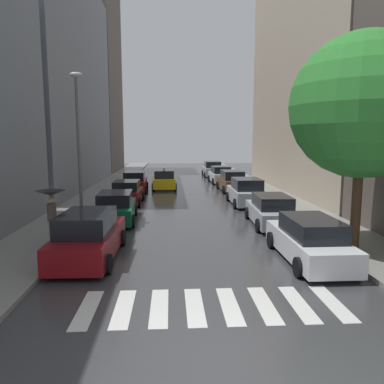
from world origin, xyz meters
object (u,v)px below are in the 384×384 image
at_px(parked_car_left_nearest, 89,237).
at_px(parked_car_left_second, 116,208).
at_px(parked_car_right_third, 246,192).
at_px(parked_car_right_sixth, 212,169).
at_px(parked_car_left_third, 127,193).
at_px(taxi_midroad, 164,180).
at_px(parked_car_right_fourth, 232,182).
at_px(parked_car_right_fifth, 221,175).
at_px(street_tree_right, 363,106).
at_px(parked_car_right_nearest, 309,240).
at_px(parked_car_right_second, 271,211).
at_px(pedestrian_foreground, 51,203).
at_px(parked_car_left_fourth, 135,182).
at_px(lamp_post_left, 78,137).

bearing_deg(parked_car_left_nearest, parked_car_left_second, 0.37).
bearing_deg(parked_car_right_third, parked_car_right_sixth, 0.19).
height_order(parked_car_left_third, taxi_midroad, taxi_midroad).
bearing_deg(parked_car_right_fourth, parked_car_right_fifth, -0.26).
xyz_separation_m(parked_car_right_third, street_tree_right, (2.05, -10.27, 4.60)).
relative_size(parked_car_right_nearest, parked_car_right_second, 1.05).
xyz_separation_m(parked_car_left_second, street_tree_right, (9.79, -5.63, 4.67)).
bearing_deg(parked_car_left_nearest, parked_car_right_third, -35.24).
bearing_deg(parked_car_left_second, parked_car_right_fifth, -27.14).
xyz_separation_m(parked_car_left_second, parked_car_right_sixth, (7.66, 23.51, 0.07)).
xyz_separation_m(parked_car_right_fifth, pedestrian_foreground, (-9.60, -21.00, 0.95)).
bearing_deg(parked_car_left_third, parked_car_right_nearest, -146.61).
bearing_deg(parked_car_right_second, parked_car_right_nearest, -179.48).
relative_size(parked_car_left_fourth, parked_car_right_fifth, 1.04).
distance_m(parked_car_left_fourth, parked_car_right_nearest, 19.37).
distance_m(parked_car_right_second, parked_car_right_third, 5.84).
bearing_deg(taxi_midroad, pedestrian_foreground, 165.15).
relative_size(parked_car_left_second, parked_car_right_sixth, 1.00).
bearing_deg(parked_car_left_fourth, parked_car_right_nearest, -157.50).
relative_size(parked_car_right_fifth, taxi_midroad, 0.89).
relative_size(parked_car_right_third, parked_car_right_fifth, 1.07).
relative_size(parked_car_right_fourth, parked_car_right_sixth, 1.06).
bearing_deg(pedestrian_foreground, parked_car_left_nearest, 114.14).
relative_size(parked_car_right_third, taxi_midroad, 0.95).
bearing_deg(street_tree_right, lamp_post_left, 154.90).
distance_m(parked_car_right_third, taxi_midroad, 10.11).
height_order(parked_car_left_third, parked_car_left_fourth, parked_car_left_fourth).
xyz_separation_m(parked_car_left_nearest, parked_car_right_fifth, (7.79, 22.79, -0.03)).
distance_m(parked_car_right_nearest, parked_car_right_sixth, 30.17).
xyz_separation_m(parked_car_right_second, street_tree_right, (2.00, -4.43, 4.69)).
bearing_deg(parked_car_left_second, taxi_midroad, -12.29).
bearing_deg(parked_car_right_fifth, parked_car_left_fourth, 123.73).
bearing_deg(parked_car_right_fourth, parked_car_left_second, 142.86).
relative_size(parked_car_left_nearest, lamp_post_left, 0.66).
relative_size(street_tree_right, lamp_post_left, 1.08).
relative_size(parked_car_right_second, street_tree_right, 0.57).
height_order(parked_car_left_second, parked_car_right_sixth, parked_car_right_sixth).
bearing_deg(pedestrian_foreground, parked_car_right_nearest, 144.34).
relative_size(pedestrian_foreground, street_tree_right, 0.26).
bearing_deg(taxi_midroad, parked_car_right_nearest, -166.15).
distance_m(parked_car_left_second, pedestrian_foreground, 4.70).
height_order(parked_car_right_second, parked_car_right_fourth, parked_car_right_fourth).
bearing_deg(parked_car_left_nearest, parked_car_left_third, 0.94).
bearing_deg(parked_car_left_nearest, taxi_midroad, -5.86).
bearing_deg(parked_car_right_fifth, street_tree_right, -177.16).
distance_m(taxi_midroad, street_tree_right, 20.74).
height_order(parked_car_right_fourth, lamp_post_left, lamp_post_left).
bearing_deg(pedestrian_foreground, parked_car_left_fourth, -117.90).
distance_m(parked_car_left_third, street_tree_right, 15.53).
distance_m(parked_car_left_second, parked_car_right_nearest, 10.14).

